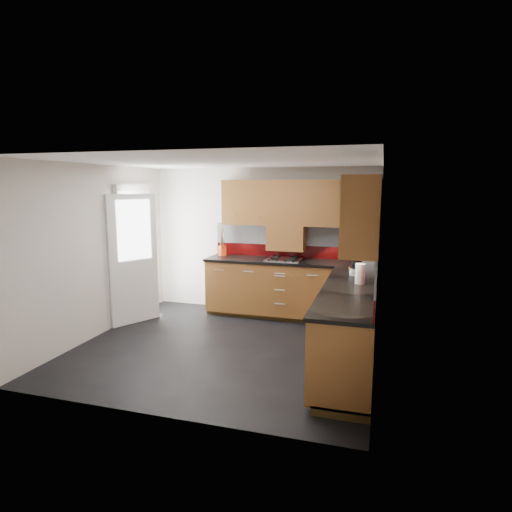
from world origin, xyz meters
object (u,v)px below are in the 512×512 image
(gas_hob, at_px, (284,259))
(utensil_pot, at_px, (222,250))
(food_processor, at_px, (356,266))
(toaster, at_px, (369,256))

(gas_hob, xyz_separation_m, utensil_pot, (-1.10, 0.16, 0.09))
(utensil_pot, distance_m, food_processor, 2.48)
(utensil_pot, relative_size, food_processor, 1.73)
(gas_hob, relative_size, utensil_pot, 1.16)
(toaster, distance_m, food_processor, 1.02)
(gas_hob, bearing_deg, toaster, 7.16)
(utensil_pot, relative_size, toaster, 1.49)
(gas_hob, relative_size, food_processor, 2.01)
(food_processor, bearing_deg, toaster, 82.33)
(gas_hob, bearing_deg, utensil_pot, 171.79)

